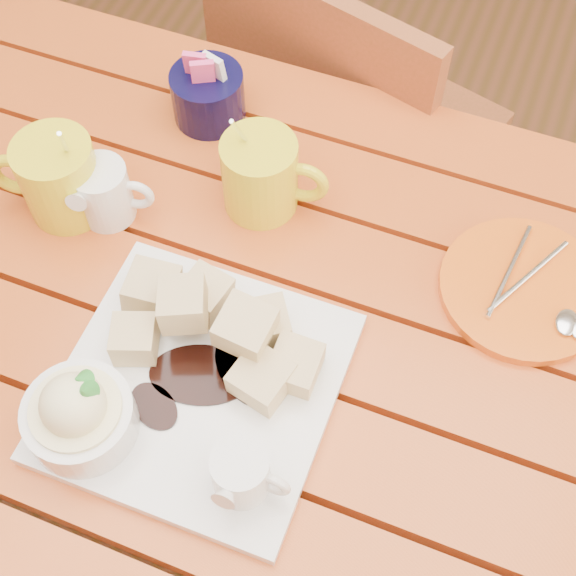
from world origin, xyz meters
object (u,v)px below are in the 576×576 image
at_px(orange_saucer, 525,289).
at_px(chair_far, 346,137).
at_px(coffee_mug_left, 57,177).
at_px(dessert_plate, 170,386).
at_px(table, 243,354).
at_px(coffee_mug_right, 262,175).

relative_size(orange_saucer, chair_far, 0.23).
height_order(coffee_mug_left, chair_far, coffee_mug_left).
relative_size(coffee_mug_left, chair_far, 0.19).
xyz_separation_m(coffee_mug_left, orange_saucer, (0.56, 0.08, -0.05)).
bearing_deg(dessert_plate, orange_saucer, 40.09).
relative_size(table, coffee_mug_right, 7.85).
relative_size(table, orange_saucer, 6.17).
distance_m(table, coffee_mug_right, 0.23).
bearing_deg(orange_saucer, table, -154.19).
height_order(dessert_plate, orange_saucer, dessert_plate).
distance_m(dessert_plate, chair_far, 0.73).
distance_m(coffee_mug_right, chair_far, 0.51).
distance_m(dessert_plate, orange_saucer, 0.42).
bearing_deg(chair_far, orange_saucer, 146.10).
relative_size(table, chair_far, 1.41).
bearing_deg(table, dessert_plate, -99.55).
xyz_separation_m(dessert_plate, orange_saucer, (0.32, 0.27, -0.03)).
xyz_separation_m(table, coffee_mug_left, (-0.26, 0.06, 0.16)).
relative_size(coffee_mug_left, coffee_mug_right, 1.04).
distance_m(coffee_mug_right, orange_saucer, 0.33).
bearing_deg(dessert_plate, coffee_mug_right, 92.46).
xyz_separation_m(coffee_mug_right, orange_saucer, (0.33, -0.01, -0.05)).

